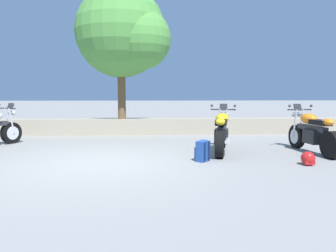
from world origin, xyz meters
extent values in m
plane|color=gray|center=(0.00, 0.00, 0.00)|extent=(120.00, 120.00, 0.00)
cube|color=gray|center=(0.00, 4.80, 0.28)|extent=(36.00, 0.80, 0.55)
cylinder|color=black|center=(-2.98, 2.75, 0.31)|extent=(0.42, 0.61, 0.62)
cylinder|color=silver|center=(-2.98, 2.75, 0.31)|extent=(0.33, 0.41, 0.38)
cylinder|color=#2D2D30|center=(-3.02, 2.68, 1.03)|extent=(0.59, 0.35, 0.04)
sphere|color=silver|center=(-3.02, 2.84, 0.89)|extent=(0.13, 0.13, 0.13)
sphere|color=silver|center=(-2.89, 2.77, 0.89)|extent=(0.13, 0.13, 0.13)
cube|color=#26282D|center=(-2.97, 2.77, 1.09)|extent=(0.22, 0.18, 0.18)
cylinder|color=silver|center=(-3.08, 2.76, 0.67)|extent=(0.12, 0.16, 0.73)
cylinder|color=silver|center=(-2.93, 2.67, 0.67)|extent=(0.12, 0.16, 0.73)
sphere|color=#2D2D30|center=(-2.78, 2.50, 1.13)|extent=(0.07, 0.07, 0.07)
cylinder|color=black|center=(3.02, 1.79, 0.31)|extent=(0.30, 0.63, 0.62)
cylinder|color=black|center=(2.64, 0.41, 0.31)|extent=(0.34, 0.65, 0.62)
cylinder|color=silver|center=(3.02, 1.79, 0.31)|extent=(0.26, 0.41, 0.38)
cube|color=black|center=(2.82, 1.05, 0.41)|extent=(0.44, 0.55, 0.34)
cube|color=#2D2D30|center=(2.84, 1.15, 0.61)|extent=(0.43, 1.10, 0.12)
ellipsoid|color=yellow|center=(2.88, 1.29, 0.83)|extent=(0.47, 0.59, 0.26)
cube|color=black|center=(2.76, 0.83, 0.77)|extent=(0.40, 0.61, 0.12)
ellipsoid|color=yellow|center=(2.68, 0.54, 0.81)|extent=(0.29, 0.33, 0.16)
cylinder|color=#2D2D30|center=(3.00, 1.72, 1.03)|extent=(0.65, 0.21, 0.04)
sphere|color=silver|center=(2.97, 1.87, 0.89)|extent=(0.13, 0.13, 0.13)
sphere|color=silver|center=(3.10, 1.83, 0.89)|extent=(0.13, 0.13, 0.13)
cube|color=#26282D|center=(3.03, 1.81, 1.09)|extent=(0.22, 0.14, 0.18)
cylinder|color=silver|center=(2.86, 0.59, 0.36)|extent=(0.21, 0.40, 0.11)
cylinder|color=silver|center=(2.92, 1.78, 0.67)|extent=(0.09, 0.17, 0.73)
cylinder|color=silver|center=(3.10, 1.73, 0.67)|extent=(0.09, 0.17, 0.73)
sphere|color=#2D2D30|center=(2.70, 1.76, 1.13)|extent=(0.07, 0.07, 0.07)
sphere|color=#2D2D30|center=(3.28, 1.60, 1.13)|extent=(0.07, 0.07, 0.07)
cylinder|color=black|center=(4.98, 1.64, 0.31)|extent=(0.19, 0.63, 0.62)
cylinder|color=black|center=(5.10, 0.20, 0.31)|extent=(0.23, 0.63, 0.62)
cylinder|color=silver|center=(4.98, 1.64, 0.31)|extent=(0.19, 0.40, 0.38)
cube|color=black|center=(5.04, 0.87, 0.41)|extent=(0.36, 0.51, 0.34)
cube|color=#2D2D30|center=(5.03, 0.97, 0.61)|extent=(0.23, 1.11, 0.12)
ellipsoid|color=orange|center=(5.02, 1.12, 0.83)|extent=(0.38, 0.55, 0.26)
cube|color=black|center=(5.06, 0.64, 0.77)|extent=(0.31, 0.58, 0.12)
ellipsoid|color=orange|center=(5.09, 0.34, 0.81)|extent=(0.24, 0.30, 0.16)
cylinder|color=#2D2D30|center=(4.98, 1.56, 1.03)|extent=(0.66, 0.09, 0.04)
sphere|color=silver|center=(4.90, 1.69, 0.89)|extent=(0.13, 0.13, 0.13)
sphere|color=silver|center=(5.04, 1.70, 0.89)|extent=(0.13, 0.13, 0.13)
cube|color=#26282D|center=(4.98, 1.66, 1.09)|extent=(0.21, 0.11, 0.18)
cylinder|color=silver|center=(5.24, 0.46, 0.36)|extent=(0.14, 0.39, 0.11)
cylinder|color=silver|center=(4.89, 1.59, 0.67)|extent=(0.06, 0.17, 0.73)
cylinder|color=silver|center=(5.07, 1.61, 0.67)|extent=(0.06, 0.17, 0.73)
sphere|color=#2D2D30|center=(4.69, 1.49, 1.13)|extent=(0.07, 0.07, 0.07)
sphere|color=#2D2D30|center=(5.29, 1.54, 1.13)|extent=(0.07, 0.07, 0.07)
cube|color=navy|center=(2.21, 0.07, 0.22)|extent=(0.33, 0.34, 0.44)
cube|color=navy|center=(2.12, 0.15, 0.18)|extent=(0.20, 0.21, 0.24)
ellipsoid|color=navy|center=(2.21, 0.07, 0.43)|extent=(0.32, 0.33, 0.08)
cube|color=#10244B|center=(2.23, -0.06, 0.24)|extent=(0.06, 0.06, 0.37)
cube|color=#10244B|center=(2.34, 0.07, 0.24)|extent=(0.06, 0.06, 0.37)
sphere|color=#B21919|center=(4.28, -0.39, 0.14)|extent=(0.28, 0.28, 0.28)
ellipsoid|color=black|center=(4.28, -0.46, 0.15)|extent=(0.23, 0.06, 0.12)
cube|color=#B21919|center=(4.28, -0.46, 0.07)|extent=(0.20, 0.08, 0.08)
cylinder|color=brown|center=(0.03, 4.79, 1.48)|extent=(0.28, 0.28, 1.85)
sphere|color=#4C8E3D|center=(0.03, 4.79, 3.58)|extent=(3.15, 3.15, 3.15)
sphere|color=#4C8E3D|center=(0.73, 4.31, 3.27)|extent=(2.05, 2.05, 2.05)
camera|label=1|loc=(1.15, -6.53, 1.45)|focal=33.70mm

